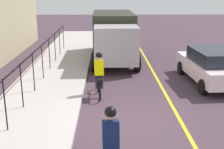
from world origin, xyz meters
TOP-DOWN VIEW (x-y plane):
  - ground_plane at (0.00, 0.00)m, footprint 80.00×80.00m
  - lane_line_centre at (0.00, -1.60)m, footprint 36.00×0.12m
  - sidewalk at (0.00, 3.40)m, footprint 40.00×3.20m
  - iron_fence at (1.00, 3.80)m, footprint 21.00×0.04m
  - cyclist_lead at (2.44, 1.13)m, footprint 1.71×0.38m
  - cyclist_follow at (-3.04, 0.76)m, footprint 1.71×0.38m
  - patrol_sedan at (4.08, -3.89)m, footprint 4.50×2.13m
  - box_truck_background at (8.65, 0.40)m, footprint 6.75×2.64m

SIDE VIEW (x-z plane):
  - ground_plane at x=0.00m, z-range 0.00..0.00m
  - lane_line_centre at x=0.00m, z-range 0.00..0.01m
  - sidewalk at x=0.00m, z-range 0.00..0.15m
  - patrol_sedan at x=4.08m, z-range 0.03..1.61m
  - cyclist_lead at x=2.44m, z-range 0.00..1.82m
  - cyclist_follow at x=-3.04m, z-range 0.00..1.82m
  - iron_fence at x=1.00m, z-range 0.53..2.13m
  - box_truck_background at x=8.65m, z-range 0.16..2.94m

